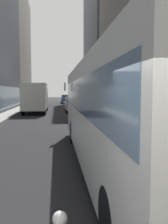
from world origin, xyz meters
name	(u,v)px	position (x,y,z in m)	size (l,w,h in m)	color
ground_plane	(61,107)	(0.00, 35.00, 0.00)	(120.00, 120.00, 0.00)	#232326
sidewalk_left	(20,107)	(-5.70, 35.00, 0.07)	(2.40, 110.00, 0.15)	#9E9991
sidewalk_right	(99,106)	(5.70, 35.00, 0.07)	(2.40, 110.00, 0.15)	#ADA89E
building_right_mid	(158,27)	(11.90, 28.92, 10.12)	(11.35, 19.24, 20.25)	gray
building_right_far	(117,33)	(11.90, 50.34, 14.24)	(11.52, 20.23, 28.50)	slate
transit_bus	(120,108)	(1.20, 5.89, 1.78)	(2.78, 11.53, 3.05)	silver
car_silver_sedan	(73,105)	(1.20, 25.95, 0.82)	(1.74, 4.35, 1.62)	#B7BABF
car_yellow_taxi	(77,100)	(2.80, 39.39, 0.82)	(1.88, 4.14, 1.62)	yellow
car_red_coupe	(40,102)	(-2.80, 33.49, 0.82)	(1.89, 4.56, 1.62)	red
car_grey_wagon	(100,109)	(2.80, 18.39, 0.82)	(1.94, 4.17, 1.62)	slate
car_white_van	(81,102)	(2.80, 33.20, 0.83)	(1.92, 4.76, 1.62)	silver
car_blue_hatchback	(66,99)	(1.20, 46.54, 0.82)	(1.72, 4.51, 1.62)	#4C6BB7
box_truck	(36,97)	(-2.80, 25.35, 1.67)	(2.30, 7.50, 3.05)	silver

